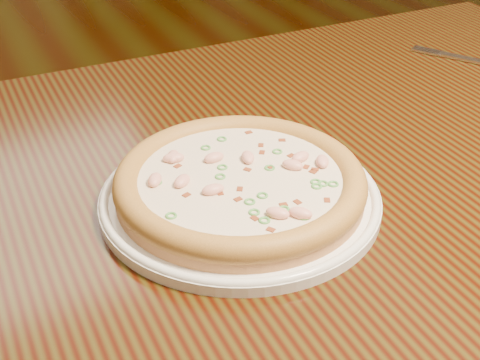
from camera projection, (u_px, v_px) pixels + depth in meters
name	position (u px, v px, depth m)	size (l,w,h in m)	color
ground	(99.00, 280.00, 1.76)	(9.00, 9.00, 0.00)	black
hero_table	(307.00, 224.00, 0.87)	(1.20, 0.80, 0.75)	black
plate	(240.00, 196.00, 0.73)	(0.31, 0.31, 0.02)	white
pizza	(240.00, 182.00, 0.72)	(0.27, 0.27, 0.03)	#BF824D
fork	(469.00, 60.00, 1.07)	(0.11, 0.16, 0.00)	silver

